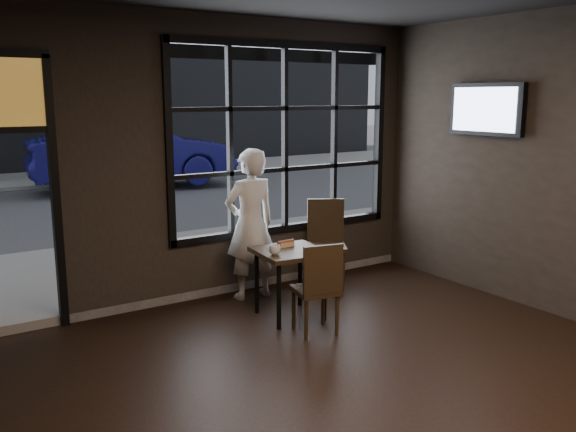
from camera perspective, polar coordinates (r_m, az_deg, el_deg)
window_frame at (r=7.43m, az=-0.30°, el=7.21°), size 3.06×0.12×2.28m
cafe_table at (r=6.47m, az=0.20°, el=-6.31°), size 0.75×0.75×0.74m
chair_near at (r=6.04m, az=2.56°, el=-6.65°), size 0.48×0.48×0.93m
chair_window at (r=7.50m, az=3.65°, el=-2.62°), size 0.63×0.63×1.06m
man at (r=6.98m, az=-3.55°, el=-0.77°), size 0.64×0.42×1.74m
hotdog at (r=6.49m, az=-0.21°, el=-2.63°), size 0.20×0.09×0.06m
cup at (r=6.17m, az=-1.27°, el=-3.19°), size 0.16×0.16×0.10m
tv at (r=7.40m, az=18.07°, el=9.47°), size 0.11×1.01×0.59m
navy_car at (r=15.81m, az=-14.32°, el=5.77°), size 5.15×2.30×1.64m
tree_right at (r=18.69m, az=-17.81°, el=12.51°), size 2.43×2.43×4.15m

